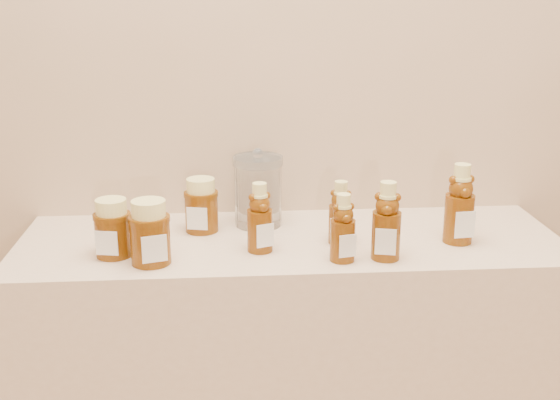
{
  "coord_description": "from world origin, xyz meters",
  "views": [
    {
      "loc": [
        -0.13,
        0.1,
        1.44
      ],
      "look_at": [
        -0.03,
        1.52,
        1.0
      ],
      "focal_mm": 45.0,
      "sensor_mm": 36.0,
      "label": 1
    }
  ],
  "objects_px": {
    "bear_bottle_back_left": "(260,213)",
    "honey_jar_left": "(113,228)",
    "glass_canister": "(258,188)",
    "bear_bottle_front_left": "(343,223)"
  },
  "relations": [
    {
      "from": "bear_bottle_back_left",
      "to": "honey_jar_left",
      "type": "bearing_deg",
      "value": 160.39
    },
    {
      "from": "honey_jar_left",
      "to": "glass_canister",
      "type": "distance_m",
      "value": 0.35
    },
    {
      "from": "bear_bottle_back_left",
      "to": "glass_canister",
      "type": "height_order",
      "value": "glass_canister"
    },
    {
      "from": "bear_bottle_front_left",
      "to": "honey_jar_left",
      "type": "relative_size",
      "value": 1.31
    },
    {
      "from": "bear_bottle_back_left",
      "to": "honey_jar_left",
      "type": "distance_m",
      "value": 0.3
    },
    {
      "from": "bear_bottle_front_left",
      "to": "bear_bottle_back_left",
      "type": "bearing_deg",
      "value": 144.2
    },
    {
      "from": "bear_bottle_back_left",
      "to": "honey_jar_left",
      "type": "relative_size",
      "value": 1.38
    },
    {
      "from": "bear_bottle_front_left",
      "to": "glass_canister",
      "type": "bearing_deg",
      "value": 110.54
    },
    {
      "from": "bear_bottle_front_left",
      "to": "glass_canister",
      "type": "distance_m",
      "value": 0.28
    },
    {
      "from": "bear_bottle_front_left",
      "to": "honey_jar_left",
      "type": "distance_m",
      "value": 0.47
    }
  ]
}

